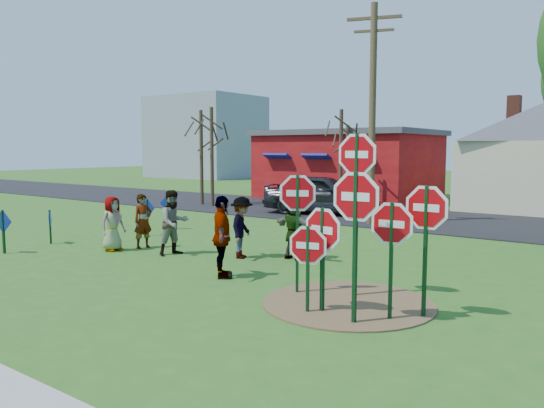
% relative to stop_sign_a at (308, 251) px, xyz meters
% --- Properties ---
extents(ground, '(120.00, 120.00, 0.00)m').
position_rel_stop_sign_a_xyz_m(ground, '(-4.19, 1.91, -1.10)').
color(ground, '#2A611B').
rests_on(ground, ground).
extents(road, '(120.00, 7.50, 0.04)m').
position_rel_stop_sign_a_xyz_m(road, '(-4.19, 13.41, -1.08)').
color(road, black).
rests_on(road, ground).
extents(dirt_patch, '(3.20, 3.20, 0.03)m').
position_rel_stop_sign_a_xyz_m(dirt_patch, '(0.31, 0.91, -1.08)').
color(dirt_patch, brown).
rests_on(dirt_patch, ground).
extents(red_building, '(9.40, 7.69, 3.90)m').
position_rel_stop_sign_a_xyz_m(red_building, '(-9.69, 19.90, 0.87)').
color(red_building, maroon).
rests_on(red_building, ground).
extents(distant_building, '(10.00, 8.00, 8.00)m').
position_rel_stop_sign_a_xyz_m(distant_building, '(-32.19, 31.91, 2.90)').
color(distant_building, '#8C939E').
rests_on(distant_building, ground).
extents(stop_sign_a, '(0.90, 0.27, 1.67)m').
position_rel_stop_sign_a_xyz_m(stop_sign_a, '(0.00, 0.00, 0.00)').
color(stop_sign_a, '#0F391A').
rests_on(stop_sign_a, ground).
extents(stop_sign_b, '(1.10, 0.07, 3.31)m').
position_rel_stop_sign_a_xyz_m(stop_sign_b, '(0.18, 1.44, 1.33)').
color(stop_sign_b, '#0F391A').
rests_on(stop_sign_b, ground).
extents(stop_sign_c, '(1.11, 0.08, 2.66)m').
position_rel_stop_sign_a_xyz_m(stop_sign_c, '(0.93, -0.04, 0.75)').
color(stop_sign_c, '#0F391A').
rests_on(stop_sign_c, ground).
extents(stop_sign_d, '(1.03, 0.07, 2.40)m').
position_rel_stop_sign_a_xyz_m(stop_sign_d, '(1.73, 0.96, 0.61)').
color(stop_sign_d, '#0F391A').
rests_on(stop_sign_d, ground).
extents(stop_sign_e, '(1.04, 0.17, 2.00)m').
position_rel_stop_sign_a_xyz_m(stop_sign_e, '(0.18, 0.19, 0.24)').
color(stop_sign_e, '#0F391A').
rests_on(stop_sign_e, ground).
extents(stop_sign_f, '(0.98, 0.13, 2.13)m').
position_rel_stop_sign_a_xyz_m(stop_sign_f, '(1.32, 0.49, 0.40)').
color(stop_sign_f, '#0F391A').
rests_on(stop_sign_f, ground).
extents(stop_sign_g, '(0.88, 0.48, 2.50)m').
position_rel_stop_sign_a_xyz_m(stop_sign_g, '(-0.85, 0.95, 0.65)').
color(stop_sign_g, '#0F391A').
rests_on(stop_sign_g, ground).
extents(blue_diamond_a, '(0.64, 0.16, 1.21)m').
position_rel_stop_sign_a_xyz_m(blue_diamond_a, '(-9.58, -0.41, -0.35)').
color(blue_diamond_a, '#0F391A').
rests_on(blue_diamond_a, ground).
extents(blue_diamond_b, '(0.54, 0.24, 1.05)m').
position_rel_stop_sign_a_xyz_m(blue_diamond_b, '(-9.91, 1.18, -0.46)').
color(blue_diamond_b, '#0F391A').
rests_on(blue_diamond_b, ground).
extents(blue_diamond_c, '(0.61, 0.13, 1.24)m').
position_rel_stop_sign_a_xyz_m(blue_diamond_c, '(-8.65, 3.87, -0.33)').
color(blue_diamond_c, '#0F391A').
rests_on(blue_diamond_c, ground).
extents(blue_diamond_d, '(0.56, 0.18, 1.23)m').
position_rel_stop_sign_a_xyz_m(blue_diamond_d, '(-9.18, 5.24, -0.34)').
color(blue_diamond_d, '#0F391A').
rests_on(blue_diamond_d, ground).
extents(person_a, '(0.50, 0.76, 1.54)m').
position_rel_stop_sign_a_xyz_m(person_a, '(-7.49, 1.61, -0.33)').
color(person_a, '#415699').
rests_on(person_a, ground).
extents(person_b, '(0.48, 0.64, 1.57)m').
position_rel_stop_sign_a_xyz_m(person_b, '(-7.11, 2.38, -0.31)').
color(person_b, '#1E7269').
rests_on(person_b, ground).
extents(person_c, '(0.87, 1.00, 1.76)m').
position_rel_stop_sign_a_xyz_m(person_c, '(-5.68, 2.24, -0.22)').
color(person_c, brown).
rests_on(person_c, ground).
extents(person_d, '(0.96, 1.20, 1.62)m').
position_rel_stop_sign_a_xyz_m(person_d, '(-3.91, 2.97, -0.29)').
color(person_d, '#37363B').
rests_on(person_d, ground).
extents(person_e, '(1.05, 1.11, 1.84)m').
position_rel_stop_sign_a_xyz_m(person_e, '(-2.89, 1.04, -0.18)').
color(person_e, '#5B3562').
rests_on(person_e, ground).
extents(person_f, '(1.62, 0.78, 1.68)m').
position_rel_stop_sign_a_xyz_m(person_f, '(-2.68, 3.63, -0.26)').
color(person_f, '#1F5B37').
rests_on(person_f, ground).
extents(suv, '(5.38, 3.11, 1.72)m').
position_rel_stop_sign_a_xyz_m(suv, '(-6.94, 12.19, -0.20)').
color(suv, '#2B2C30').
rests_on(suv, road).
extents(utility_pole, '(1.92, 0.75, 8.15)m').
position_rel_stop_sign_a_xyz_m(utility_pole, '(-3.85, 10.58, 3.19)').
color(utility_pole, '#4C3823').
rests_on(utility_pole, ground).
extents(bare_tree_west, '(1.80, 1.80, 4.79)m').
position_rel_stop_sign_a_xyz_m(bare_tree_west, '(-13.88, 11.97, 2.00)').
color(bare_tree_west, '#382819').
rests_on(bare_tree_west, ground).
extents(bare_tree_east, '(1.80, 1.80, 4.70)m').
position_rel_stop_sign_a_xyz_m(bare_tree_east, '(-7.30, 14.52, 1.94)').
color(bare_tree_east, '#382819').
rests_on(bare_tree_east, ground).
extents(bare_tree_mid, '(1.80, 1.80, 4.89)m').
position_rel_stop_sign_a_xyz_m(bare_tree_mid, '(-12.94, 11.72, 2.06)').
color(bare_tree_mid, '#382819').
rests_on(bare_tree_mid, ground).
extents(bare_tree_extra, '(1.80, 1.80, 4.04)m').
position_rel_stop_sign_a_xyz_m(bare_tree_extra, '(-7.76, 16.05, 1.51)').
color(bare_tree_extra, '#382819').
rests_on(bare_tree_extra, ground).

